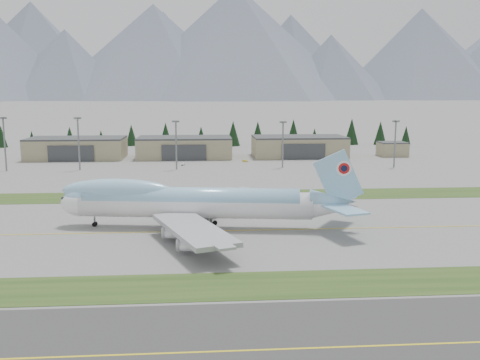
{
  "coord_description": "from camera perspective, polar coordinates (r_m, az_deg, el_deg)",
  "views": [
    {
      "loc": [
        -6.83,
        -127.9,
        33.93
      ],
      "look_at": [
        4.78,
        28.15,
        8.0
      ],
      "focal_mm": 40.0,
      "sensor_mm": 36.0,
      "label": 1
    }
  ],
  "objects": [
    {
      "name": "hangar_right",
      "position": [
        284.02,
        6.29,
        3.58
      ],
      "size": [
        48.0,
        26.6,
        10.8
      ],
      "color": "gray",
      "rests_on": "ground"
    },
    {
      "name": "service_vehicle_c",
      "position": [
        271.19,
        11.07,
        2.05
      ],
      "size": [
        2.97,
        3.81,
        1.03
      ],
      "primitive_type": "imported",
      "rotation": [
        0.0,
        0.0,
        -0.5
      ],
      "color": "#B7B5BB",
      "rests_on": "ground"
    },
    {
      "name": "control_shed",
      "position": [
        295.63,
        15.94,
        3.2
      ],
      "size": [
        14.0,
        12.0,
        7.6
      ],
      "color": "gray",
      "rests_on": "ground"
    },
    {
      "name": "floodlight_masts",
      "position": [
        236.54,
        -5.71,
        4.88
      ],
      "size": [
        174.63,
        6.95,
        23.23
      ],
      "color": "slate",
      "rests_on": "ground"
    },
    {
      "name": "hangar_left",
      "position": [
        286.31,
        -17.01,
        3.28
      ],
      "size": [
        48.0,
        26.6,
        10.8
      ],
      "color": "gray",
      "rests_on": "ground"
    },
    {
      "name": "grass_strip_near",
      "position": [
        96.33,
        0.09,
        -11.21
      ],
      "size": [
        400.0,
        14.0,
        0.08
      ],
      "primitive_type": "cube",
      "color": "#294217",
      "rests_on": "ground"
    },
    {
      "name": "grass_strip_far",
      "position": [
        176.33,
        -1.96,
        -1.69
      ],
      "size": [
        400.0,
        18.0,
        0.08
      ],
      "primitive_type": "cube",
      "color": "#294217",
      "rests_on": "ground"
    },
    {
      "name": "boeing_747_freighter",
      "position": [
        134.23,
        -5.12,
        -2.35
      ],
      "size": [
        77.13,
        65.7,
        20.24
      ],
      "rotation": [
        0.0,
        0.0,
        -0.14
      ],
      "color": "white",
      "rests_on": "ground"
    },
    {
      "name": "ground",
      "position": [
        132.5,
        -1.16,
        -5.43
      ],
      "size": [
        7000.0,
        7000.0,
        0.0
      ],
      "primitive_type": "plane",
      "color": "slate",
      "rests_on": "ground"
    },
    {
      "name": "service_vehicle_b",
      "position": [
        261.55,
        0.56,
        1.95
      ],
      "size": [
        3.33,
        2.29,
        1.04
      ],
      "primitive_type": "imported",
      "rotation": [
        0.0,
        0.0,
        1.16
      ],
      "color": "yellow",
      "rests_on": "ground"
    },
    {
      "name": "service_vehicle_a",
      "position": [
        250.65,
        -6.09,
        1.58
      ],
      "size": [
        2.13,
        3.68,
        1.18
      ],
      "primitive_type": "imported",
      "rotation": [
        0.0,
        0.0,
        -0.22
      ],
      "color": "white",
      "rests_on": "ground"
    },
    {
      "name": "mountain_ridge_front",
      "position": [
        2386.78,
        -4.42,
        13.91
      ],
      "size": [
        4255.35,
        1146.19,
        483.26
      ],
      "color": "#4F576A",
      "rests_on": "ground"
    },
    {
      "name": "conifer_belt",
      "position": [
        341.63,
        -0.34,
        4.93
      ],
      "size": [
        262.85,
        15.1,
        16.97
      ],
      "color": "black",
      "rests_on": "ground"
    },
    {
      "name": "hangar_center",
      "position": [
        279.37,
        -5.92,
        3.49
      ],
      "size": [
        48.0,
        26.6,
        10.8
      ],
      "color": "gray",
      "rests_on": "ground"
    },
    {
      "name": "taxiway_line_near",
      "position": [
        74.43,
        1.55,
        -17.71
      ],
      "size": [
        400.0,
        0.4,
        0.02
      ],
      "primitive_type": "cube",
      "color": "yellow",
      "rests_on": "ground"
    },
    {
      "name": "taxiway_line_main",
      "position": [
        132.5,
        -1.16,
        -5.43
      ],
      "size": [
        400.0,
        0.4,
        0.02
      ],
      "primitive_type": "cube",
      "color": "yellow",
      "rests_on": "ground"
    },
    {
      "name": "mountain_ridge_rear",
      "position": [
        3035.15,
        -3.87,
        13.32
      ],
      "size": [
        4410.46,
        1016.33,
        508.17
      ],
      "color": "#4F576A",
      "rests_on": "ground"
    },
    {
      "name": "asphalt_taxiway",
      "position": [
        74.43,
        1.55,
        -17.71
      ],
      "size": [
        400.0,
        32.0,
        0.04
      ],
      "primitive_type": "cube",
      "color": "#373737",
      "rests_on": "ground"
    }
  ]
}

